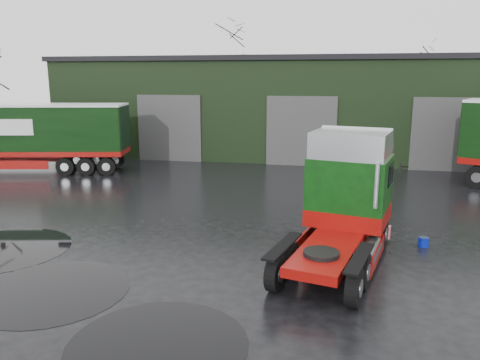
% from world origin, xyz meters
% --- Properties ---
extents(ground, '(100.00, 100.00, 0.00)m').
position_xyz_m(ground, '(0.00, 0.00, 0.00)').
color(ground, black).
extents(warehouse, '(32.40, 12.40, 6.30)m').
position_xyz_m(warehouse, '(2.00, 20.00, 3.16)').
color(warehouse, black).
rests_on(warehouse, ground).
extents(hero_tractor, '(3.69, 6.21, 3.61)m').
position_xyz_m(hero_tractor, '(4.14, -0.82, 1.80)').
color(hero_tractor, '#09340A').
rests_on(hero_tractor, ground).
extents(trailer_left, '(12.14, 4.99, 3.70)m').
position_xyz_m(trailer_left, '(-12.86, 8.93, 1.85)').
color(trailer_left, silver).
rests_on(trailer_left, ground).
extents(wash_bucket, '(0.33, 0.33, 0.29)m').
position_xyz_m(wash_bucket, '(6.80, 1.34, 0.15)').
color(wash_bucket, '#0717A3').
rests_on(wash_bucket, ground).
extents(tree_back_a, '(4.40, 4.40, 9.50)m').
position_xyz_m(tree_back_a, '(-6.00, 30.00, 4.75)').
color(tree_back_a, black).
rests_on(tree_back_a, ground).
extents(tree_back_b, '(4.40, 4.40, 7.50)m').
position_xyz_m(tree_back_b, '(10.00, 30.00, 3.75)').
color(tree_back_b, black).
rests_on(tree_back_b, ground).
extents(puddle_0, '(3.74, 3.74, 0.01)m').
position_xyz_m(puddle_0, '(-2.54, -3.71, 0.00)').
color(puddle_0, black).
rests_on(puddle_0, ground).
extents(puddle_1, '(2.03, 2.03, 0.01)m').
position_xyz_m(puddle_1, '(4.13, 5.99, 0.00)').
color(puddle_1, black).
rests_on(puddle_1, ground).
extents(puddle_2, '(3.90, 3.90, 0.01)m').
position_xyz_m(puddle_2, '(-5.61, -1.52, 0.00)').
color(puddle_2, black).
rests_on(puddle_2, ground).
extents(puddle_4, '(3.55, 3.55, 0.01)m').
position_xyz_m(puddle_4, '(0.86, -5.40, 0.00)').
color(puddle_4, black).
rests_on(puddle_4, ground).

